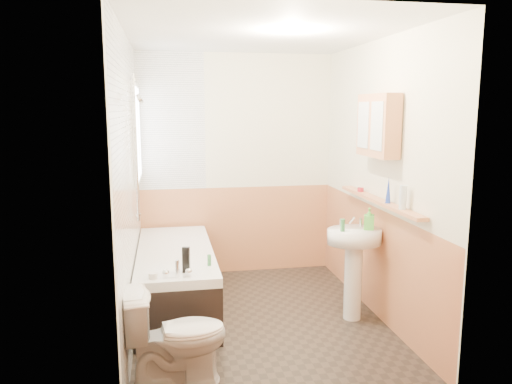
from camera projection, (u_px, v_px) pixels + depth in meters
floor at (259, 319)px, 4.53m from camera, size 2.80×2.80×0.00m
ceiling at (259, 34)px, 4.12m from camera, size 2.80×2.80×0.00m
wall_back at (236, 165)px, 5.69m from camera, size 2.20×0.02×2.50m
wall_front at (303, 218)px, 2.96m from camera, size 2.20×0.02×2.50m
wall_left at (128, 187)px, 4.13m from camera, size 0.02×2.80×2.50m
wall_right at (379, 180)px, 4.53m from camera, size 0.02×2.80×2.50m
wainscot_right at (374, 260)px, 4.65m from camera, size 0.01×2.80×1.00m
wainscot_front at (301, 335)px, 3.11m from camera, size 2.20×0.01×1.00m
wainscot_back at (237, 230)px, 5.80m from camera, size 2.20×0.01×1.00m
tile_cladding_left at (130, 187)px, 4.13m from camera, size 0.01×2.80×2.50m
tile_return_back at (171, 122)px, 5.46m from camera, size 0.75×0.01×1.50m
window at (137, 133)px, 4.99m from camera, size 0.03×0.79×0.99m
bathtub at (176, 277)px, 4.77m from camera, size 0.70×1.81×0.72m
shower_riser at (137, 137)px, 4.41m from camera, size 0.11×0.09×1.31m
toilet at (176, 337)px, 3.42m from camera, size 0.74×0.47×0.69m
sink at (354, 255)px, 4.46m from camera, size 0.49×0.39×0.94m
pine_shelf at (378, 201)px, 4.39m from camera, size 0.10×1.56×0.03m
medicine_cabinet at (378, 125)px, 4.29m from camera, size 0.15×0.60×0.54m
foam_can at (403, 197)px, 3.93m from camera, size 0.07×0.07×0.19m
green_bottle at (388, 190)px, 4.18m from camera, size 0.06×0.06×0.23m
black_jar at (361, 190)px, 4.78m from camera, size 0.07×0.07×0.04m
soap_bottle at (369, 225)px, 4.41m from camera, size 0.16×0.21×0.09m
clear_bottle at (343, 225)px, 4.34m from camera, size 0.04×0.04×0.11m
blue_gel at (186, 260)px, 4.04m from camera, size 0.07×0.05×0.21m
cream_jar at (153, 276)px, 3.91m from camera, size 0.08×0.08×0.05m
orange_bottle at (209, 260)px, 4.22m from camera, size 0.04×0.04×0.10m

